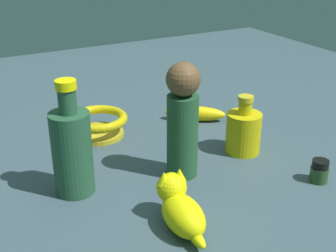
% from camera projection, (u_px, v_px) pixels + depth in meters
% --- Properties ---
extents(ground, '(2.00, 2.00, 0.00)m').
position_uv_depth(ground, '(168.00, 158.00, 0.96)').
color(ground, '#384C56').
extents(banana, '(0.15, 0.12, 0.04)m').
position_uv_depth(banana, '(195.00, 113.00, 1.14)').
color(banana, yellow).
rests_on(banana, ground).
extents(bottle_short, '(0.08, 0.08, 0.13)m').
position_uv_depth(bottle_short, '(243.00, 131.00, 0.97)').
color(bottle_short, gold).
rests_on(bottle_short, ground).
extents(bowl, '(0.14, 0.14, 0.05)m').
position_uv_depth(bowl, '(98.00, 123.00, 1.05)').
color(bowl, gold).
rests_on(bowl, ground).
extents(cat_figurine, '(0.07, 0.14, 0.09)m').
position_uv_depth(cat_figurine, '(180.00, 207.00, 0.73)').
color(cat_figurine, yellow).
rests_on(cat_figurine, ground).
extents(nail_polish_jar, '(0.04, 0.04, 0.05)m').
position_uv_depth(nail_polish_jar, '(319.00, 171.00, 0.87)').
color(nail_polish_jar, '#25461F').
rests_on(nail_polish_jar, ground).
extents(bottle_tall, '(0.07, 0.07, 0.22)m').
position_uv_depth(bottle_tall, '(72.00, 149.00, 0.81)').
color(bottle_tall, '#245135').
rests_on(bottle_tall, ground).
extents(person_figure_adult, '(0.06, 0.06, 0.23)m').
position_uv_depth(person_figure_adult, '(183.00, 120.00, 0.85)').
color(person_figure_adult, '#234E2D').
rests_on(person_figure_adult, ground).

